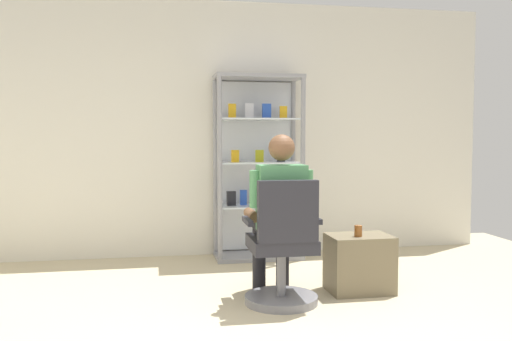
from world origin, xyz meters
The scene contains 6 objects.
back_wall centered at (0.00, 3.00, 1.35)m, with size 6.00×0.10×2.70m, color silver.
display_cabinet_main centered at (0.40, 2.76, 0.96)m, with size 0.90×0.45×1.90m.
office_chair centered at (0.28, 1.07, 0.39)m, with size 0.56×0.56×0.96m.
seated_shopkeeper centered at (0.28, 1.24, 0.71)m, with size 0.49×0.57×1.29m.
storage_crate centered at (0.98, 1.32, 0.23)m, with size 0.51×0.37×0.47m, color #72664C.
tea_glass centered at (0.95, 1.26, 0.51)m, with size 0.06×0.06×0.09m, color brown.
Camera 1 is at (-0.66, -2.89, 1.28)m, focal length 38.51 mm.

